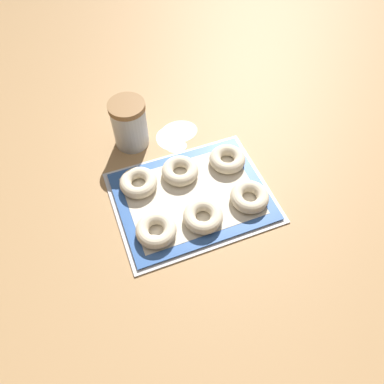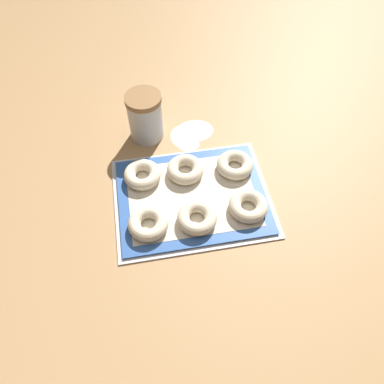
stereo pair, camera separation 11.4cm
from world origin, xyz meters
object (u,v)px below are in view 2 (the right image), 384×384
at_px(bagel_back_center, 185,169).
at_px(bagel_back_right, 235,165).
at_px(baking_tray, 192,197).
at_px(bagel_front_left, 148,224).
at_px(flour_canister, 145,117).
at_px(bagel_front_right, 248,206).
at_px(bagel_back_left, 142,175).
at_px(bagel_front_center, 197,218).

bearing_deg(bagel_back_center, bagel_back_right, -3.29).
bearing_deg(baking_tray, bagel_front_left, -148.41).
height_order(bagel_front_left, flour_canister, flour_canister).
bearing_deg(flour_canister, bagel_front_right, -54.99).
xyz_separation_m(bagel_front_left, bagel_back_center, (0.12, 0.16, 0.00)).
bearing_deg(bagel_back_left, bagel_front_right, -30.08).
bearing_deg(flour_canister, bagel_front_center, -74.84).
height_order(bagel_front_left, bagel_front_right, same).
height_order(bagel_back_left, bagel_back_center, same).
distance_m(bagel_back_left, bagel_back_right, 0.26).
height_order(bagel_front_center, flour_canister, flour_canister).
xyz_separation_m(bagel_back_left, flour_canister, (0.03, 0.18, 0.05)).
xyz_separation_m(baking_tray, bagel_front_center, (-0.00, -0.08, 0.02)).
distance_m(baking_tray, bagel_back_left, 0.15).
height_order(bagel_back_center, bagel_back_right, same).
relative_size(bagel_front_left, bagel_back_center, 1.00).
distance_m(bagel_front_right, bagel_back_center, 0.21).
bearing_deg(flour_canister, bagel_back_center, -63.67).
xyz_separation_m(bagel_front_right, bagel_back_right, (-0.00, 0.14, 0.00)).
bearing_deg(baking_tray, bagel_front_center, -91.03).
bearing_deg(bagel_back_center, bagel_front_right, -46.54).
distance_m(bagel_front_center, bagel_back_right, 0.21).
bearing_deg(bagel_front_left, bagel_front_right, 1.64).
bearing_deg(bagel_back_center, flour_canister, 116.33).
bearing_deg(bagel_front_right, flour_canister, 125.01).
distance_m(baking_tray, bagel_front_center, 0.09).
bearing_deg(baking_tray, bagel_back_left, 146.78).
distance_m(bagel_back_left, bagel_back_center, 0.12).
height_order(baking_tray, bagel_back_left, bagel_back_left).
height_order(bagel_front_right, bagel_back_center, same).
bearing_deg(bagel_front_left, baking_tray, 31.59).
bearing_deg(flour_canister, baking_tray, -70.09).
bearing_deg(bagel_back_left, bagel_front_left, -90.29).
relative_size(bagel_back_right, flour_canister, 0.69).
bearing_deg(bagel_front_left, flour_canister, 84.65).
relative_size(baking_tray, bagel_back_left, 4.08).
distance_m(bagel_back_right, flour_canister, 0.30).
xyz_separation_m(bagel_front_left, bagel_back_left, (0.00, 0.16, 0.00)).
distance_m(bagel_front_left, bagel_back_right, 0.30).
height_order(bagel_front_left, bagel_front_center, same).
xyz_separation_m(baking_tray, bagel_front_left, (-0.13, -0.08, 0.02)).
xyz_separation_m(bagel_front_right, bagel_back_left, (-0.26, 0.15, 0.00)).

